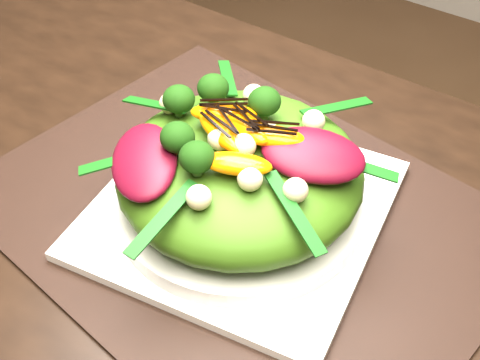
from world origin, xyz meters
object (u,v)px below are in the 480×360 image
Objects in this scene: salad_bowl at (240,198)px; lettuce_mound at (240,171)px; placemat at (240,213)px; orange_segment at (245,113)px; dining_table at (54,295)px; plate_base at (240,208)px.

lettuce_mound reaches higher than salad_bowl.
orange_segment is (-0.01, 0.02, 0.10)m from placemat.
dining_table is at bearing -119.66° from salad_bowl.
placemat is 2.03× the size of salad_bowl.
placemat is 0.10m from orange_segment.
placemat is at bearing 60.34° from dining_table.
plate_base is (0.09, 0.16, 0.03)m from dining_table.
plate_base is 0.01m from salad_bowl.
placemat is (0.09, 0.16, 0.02)m from dining_table.
orange_segment is at bearing 115.88° from placemat.
lettuce_mound reaches higher than plate_base.
plate_base is 0.10m from orange_segment.
dining_table is 0.19m from salad_bowl.
dining_table is at bearing -119.66° from placemat.
salad_bowl is 0.03m from lettuce_mound.
placemat is 1.85× the size of plate_base.
salad_bowl is at bearing 60.34° from dining_table.
placemat is at bearing 0.00° from plate_base.
dining_table is at bearing -119.66° from plate_base.
placemat is 0.01m from plate_base.
lettuce_mound is 3.83× the size of orange_segment.
placemat is at bearing -64.12° from orange_segment.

